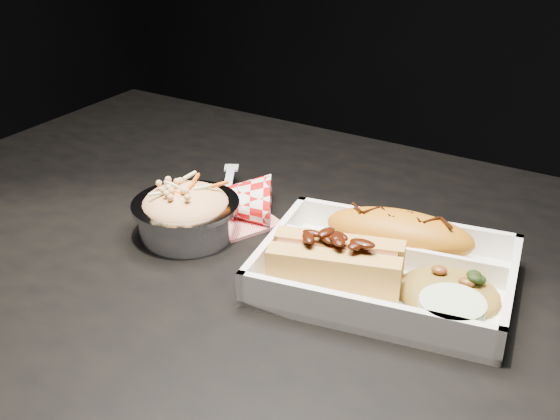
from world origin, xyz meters
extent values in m
cube|color=black|center=(0.00, 0.00, 0.73)|extent=(1.20, 0.80, 0.03)
cylinder|color=black|center=(-0.55, 0.35, 0.36)|extent=(0.05, 0.05, 0.72)
cube|color=white|center=(0.07, 0.03, 0.75)|extent=(0.28, 0.22, 0.01)
cube|color=white|center=(0.06, 0.11, 0.77)|extent=(0.25, 0.05, 0.04)
cube|color=white|center=(0.09, -0.05, 0.77)|extent=(0.25, 0.05, 0.04)
cube|color=white|center=(-0.05, 0.01, 0.77)|extent=(0.04, 0.18, 0.04)
cube|color=white|center=(0.19, 0.05, 0.77)|extent=(0.04, 0.18, 0.04)
cube|color=white|center=(0.07, 0.05, 0.77)|extent=(0.23, 0.05, 0.03)
ellipsoid|color=#C67313|center=(0.06, 0.09, 0.78)|extent=(0.17, 0.09, 0.05)
cube|color=gold|center=(0.04, -0.02, 0.78)|extent=(0.13, 0.06, 0.04)
cube|color=gold|center=(0.03, 0.01, 0.78)|extent=(0.13, 0.06, 0.04)
cylinder|color=brown|center=(0.03, 0.00, 0.79)|extent=(0.12, 0.06, 0.03)
ellipsoid|color=olive|center=(0.14, 0.03, 0.77)|extent=(0.11, 0.10, 0.03)
cylinder|color=beige|center=(0.16, -0.02, 0.77)|extent=(0.06, 0.06, 0.03)
cylinder|color=silver|center=(-0.16, 0.01, 0.77)|extent=(0.11, 0.11, 0.04)
cylinder|color=silver|center=(-0.16, 0.01, 0.79)|extent=(0.12, 0.12, 0.01)
ellipsoid|color=beige|center=(-0.16, 0.01, 0.79)|extent=(0.10, 0.10, 0.04)
cube|color=red|center=(-0.15, 0.07, 0.75)|extent=(0.14, 0.13, 0.00)
cone|color=red|center=(-0.16, 0.08, 0.77)|extent=(0.15, 0.14, 0.10)
cube|color=white|center=(-0.19, 0.13, 0.77)|extent=(0.04, 0.06, 0.00)
cube|color=white|center=(-0.21, 0.16, 0.77)|extent=(0.02, 0.02, 0.00)
camera|label=1|loc=(0.29, -0.54, 1.15)|focal=45.00mm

